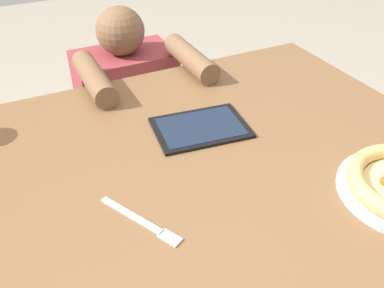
# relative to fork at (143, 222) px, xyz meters

# --- Properties ---
(dining_table) EXTENTS (1.29, 0.94, 0.75)m
(dining_table) POSITION_rel_fork_xyz_m (0.18, 0.14, -0.11)
(dining_table) COLOR brown
(dining_table) RESTS_ON ground
(fork) EXTENTS (0.11, 0.19, 0.00)m
(fork) POSITION_rel_fork_xyz_m (0.00, 0.00, 0.00)
(fork) COLOR silver
(fork) RESTS_ON dining_table
(tablet) EXTENTS (0.26, 0.20, 0.01)m
(tablet) POSITION_rel_fork_xyz_m (0.25, 0.25, 0.00)
(tablet) COLOR black
(tablet) RESTS_ON dining_table
(diner_seated) EXTENTS (0.39, 0.51, 0.91)m
(diner_seated) POSITION_rel_fork_xyz_m (0.23, 0.81, -0.33)
(diner_seated) COLOR #333847
(diner_seated) RESTS_ON ground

